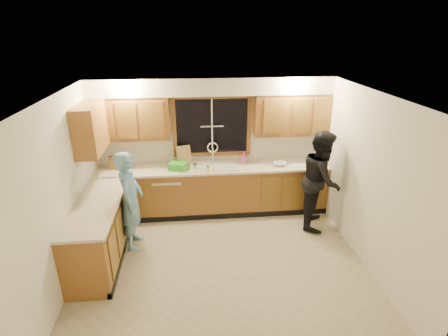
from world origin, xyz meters
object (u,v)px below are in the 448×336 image
object	(u,v)px
man	(131,201)
bowl	(280,164)
dishwasher	(168,194)
woman	(321,180)
dish_crate	(178,166)
sink	(214,169)
stove	(90,254)
knife_block	(113,163)
soap_bottle	(244,157)

from	to	relation	value
man	bowl	xyz separation A→B (m)	(2.57, 0.91, 0.15)
dishwasher	man	xyz separation A→B (m)	(-0.51, -0.96, 0.39)
dishwasher	man	bearing A→B (deg)	-117.81
woman	dish_crate	size ratio (longest dim) A/B	6.08
dish_crate	bowl	bearing A→B (deg)	0.04
sink	dishwasher	bearing A→B (deg)	-179.01
sink	woman	size ratio (longest dim) A/B	0.50
dishwasher	stove	distance (m)	2.04
sink	dish_crate	xyz separation A→B (m)	(-0.64, -0.07, 0.12)
stove	dish_crate	size ratio (longest dim) A/B	3.18
stove	bowl	size ratio (longest dim) A/B	3.79
dishwasher	woman	world-z (taller)	woman
knife_block	soap_bottle	size ratio (longest dim) A/B	1.10
man	soap_bottle	size ratio (longest dim) A/B	7.53
stove	soap_bottle	size ratio (longest dim) A/B	4.24
stove	knife_block	bearing A→B (deg)	89.55
stove	soap_bottle	world-z (taller)	soap_bottle
dishwasher	sink	bearing A→B (deg)	0.99
woman	dish_crate	distance (m)	2.51
dishwasher	stove	world-z (taller)	stove
woman	bowl	world-z (taller)	woman
woman	knife_block	size ratio (longest dim) A/B	7.39
stove	woman	bearing A→B (deg)	18.21
bowl	stove	bearing A→B (deg)	-149.71
dishwasher	dish_crate	distance (m)	0.62
woman	soap_bottle	bearing A→B (deg)	78.72
man	dish_crate	distance (m)	1.17
knife_block	bowl	xyz separation A→B (m)	(3.00, -0.13, -0.09)
soap_bottle	dishwasher	bearing A→B (deg)	-174.00
woman	dish_crate	world-z (taller)	woman
man	dish_crate	world-z (taller)	man
stove	knife_block	world-z (taller)	knife_block
man	soap_bottle	distance (m)	2.24
dishwasher	knife_block	xyz separation A→B (m)	(-0.94, 0.08, 0.63)
man	knife_block	xyz separation A→B (m)	(-0.43, 1.04, 0.24)
stove	knife_block	xyz separation A→B (m)	(0.01, 1.89, 0.59)
sink	stove	xyz separation A→B (m)	(-1.80, -1.82, -0.41)
knife_block	dish_crate	xyz separation A→B (m)	(1.15, -0.13, -0.05)
stove	bowl	world-z (taller)	bowl
sink	woman	bearing A→B (deg)	-19.69
woman	sink	bearing A→B (deg)	91.66
sink	man	size ratio (longest dim) A/B	0.54
dishwasher	man	world-z (taller)	man
dishwasher	knife_block	size ratio (longest dim) A/B	3.52
dishwasher	woman	xyz separation A→B (m)	(2.64, -0.63, 0.45)
man	knife_block	distance (m)	1.15
stove	bowl	distance (m)	3.53
dishwasher	man	size ratio (longest dim) A/B	0.51
sink	stove	distance (m)	2.60
knife_block	bowl	size ratio (longest dim) A/B	0.98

